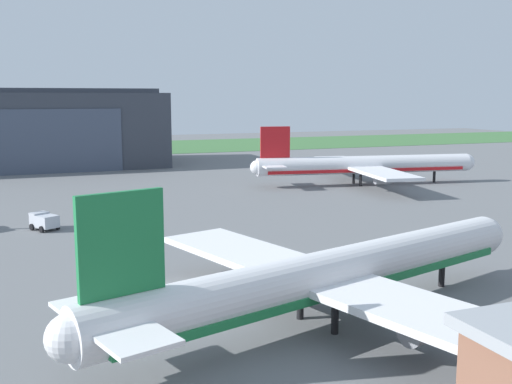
# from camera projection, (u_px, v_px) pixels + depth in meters

# --- Properties ---
(ground_plane) EXTENTS (440.00, 440.00, 0.00)m
(ground_plane) POSITION_uv_depth(u_px,v_px,m) (177.00, 285.00, 55.31)
(ground_plane) COLOR slate
(grass_field_strip) EXTENTS (440.00, 56.00, 0.08)m
(grass_field_strip) POSITION_uv_depth(u_px,v_px,m) (63.00, 150.00, 198.02)
(grass_field_strip) COLOR #3F703C
(grass_field_strip) RESTS_ON ground_plane
(airliner_far_right) EXTENTS (46.52, 39.50, 11.72)m
(airliner_far_right) POSITION_uv_depth(u_px,v_px,m) (365.00, 165.00, 118.42)
(airliner_far_right) COLOR silver
(airliner_far_right) RESTS_ON ground_plane
(airliner_near_left) EXTENTS (42.84, 38.22, 11.87)m
(airliner_near_left) POSITION_uv_depth(u_px,v_px,m) (332.00, 275.00, 45.88)
(airliner_near_left) COLOR white
(airliner_near_left) RESTS_ON ground_plane
(baggage_tug) EXTENTS (3.83, 4.34, 2.22)m
(baggage_tug) POSITION_uv_depth(u_px,v_px,m) (44.00, 221.00, 78.34)
(baggage_tug) COLOR #B7BCC6
(baggage_tug) RESTS_ON ground_plane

